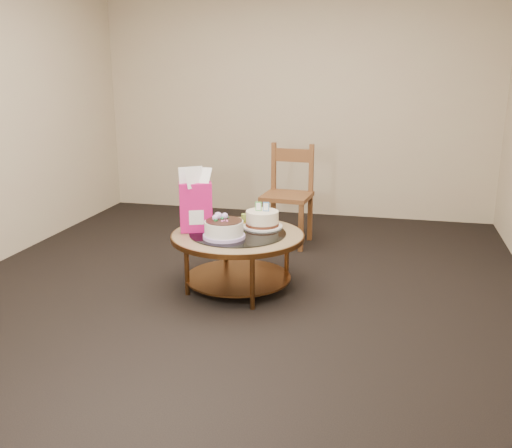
% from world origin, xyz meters
% --- Properties ---
extents(ground, '(5.00, 5.00, 0.00)m').
position_xyz_m(ground, '(0.00, 0.00, 0.00)').
color(ground, black).
rests_on(ground, ground).
extents(room_walls, '(4.52, 5.02, 2.61)m').
position_xyz_m(room_walls, '(0.00, 0.00, 1.54)').
color(room_walls, '#C5B895').
rests_on(room_walls, ground).
extents(coffee_table, '(1.02, 1.02, 0.46)m').
position_xyz_m(coffee_table, '(0.00, -0.00, 0.38)').
color(coffee_table, brown).
rests_on(coffee_table, ground).
extents(decorated_cake, '(0.31, 0.31, 0.18)m').
position_xyz_m(decorated_cake, '(-0.07, -0.15, 0.52)').
color(decorated_cake, '#C1A1E3').
rests_on(decorated_cake, coffee_table).
extents(cream_cake, '(0.32, 0.32, 0.20)m').
position_xyz_m(cream_cake, '(0.14, 0.21, 0.52)').
color(cream_cake, white).
rests_on(cream_cake, coffee_table).
extents(gift_bag, '(0.28, 0.24, 0.49)m').
position_xyz_m(gift_bag, '(-0.33, -0.01, 0.70)').
color(gift_bag, '#C7125E').
rests_on(gift_bag, coffee_table).
extents(pillar_candle, '(0.12, 0.12, 0.09)m').
position_xyz_m(pillar_candle, '(-0.02, 0.28, 0.49)').
color(pillar_candle, '#CEBC55').
rests_on(pillar_candle, coffee_table).
extents(dining_chair, '(0.48, 0.48, 0.96)m').
position_xyz_m(dining_chair, '(0.15, 1.30, 0.49)').
color(dining_chair, brown).
rests_on(dining_chair, ground).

